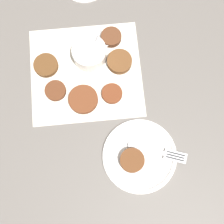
# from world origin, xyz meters

# --- Properties ---
(ground_plane) EXTENTS (4.00, 4.00, 0.00)m
(ground_plane) POSITION_xyz_m (0.00, 0.00, 0.00)
(ground_plane) COLOR #605B56
(napkin) EXTENTS (0.38, 0.36, 0.00)m
(napkin) POSITION_xyz_m (0.01, -0.00, 0.00)
(napkin) COLOR silver
(napkin) RESTS_ON ground_plane
(sauce_bowl) EXTENTS (0.11, 0.10, 0.09)m
(sauce_bowl) POSITION_xyz_m (0.03, 0.04, 0.03)
(sauce_bowl) COLOR white
(sauce_bowl) RESTS_ON napkin
(fritter_0) EXTENTS (0.09, 0.09, 0.02)m
(fritter_0) POSITION_xyz_m (-0.02, -0.08, 0.01)
(fritter_0) COLOR brown
(fritter_0) RESTS_ON napkin
(fritter_1) EXTENTS (0.07, 0.07, 0.02)m
(fritter_1) POSITION_xyz_m (-0.10, 0.05, 0.01)
(fritter_1) COLOR brown
(fritter_1) RESTS_ON napkin
(fritter_2) EXTENTS (0.06, 0.06, 0.02)m
(fritter_2) POSITION_xyz_m (0.11, 0.08, 0.01)
(fritter_2) COLOR brown
(fritter_2) RESTS_ON napkin
(fritter_3) EXTENTS (0.07, 0.07, 0.02)m
(fritter_3) POSITION_xyz_m (0.11, -0.00, 0.01)
(fritter_3) COLOR brown
(fritter_3) RESTS_ON napkin
(fritter_4) EXTENTS (0.06, 0.06, 0.01)m
(fritter_4) POSITION_xyz_m (-0.09, -0.03, 0.01)
(fritter_4) COLOR #5A301B
(fritter_4) RESTS_ON napkin
(fritter_5) EXTENTS (0.06, 0.06, 0.01)m
(fritter_5) POSITION_xyz_m (0.06, -0.09, 0.01)
(fritter_5) COLOR brown
(fritter_5) RESTS_ON napkin
(serving_plate) EXTENTS (0.21, 0.21, 0.02)m
(serving_plate) POSITION_xyz_m (0.09, -0.28, 0.01)
(serving_plate) COLOR white
(serving_plate) RESTS_ON ground_plane
(fritter_on_plate) EXTENTS (0.07, 0.07, 0.02)m
(fritter_on_plate) POSITION_xyz_m (0.06, -0.29, 0.03)
(fritter_on_plate) COLOR brown
(fritter_on_plate) RESTS_ON serving_plate
(fork) EXTENTS (0.15, 0.10, 0.00)m
(fork) POSITION_xyz_m (0.15, -0.30, 0.02)
(fork) COLOR silver
(fork) RESTS_ON serving_plate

